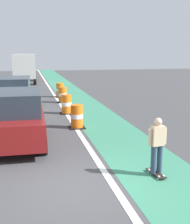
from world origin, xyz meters
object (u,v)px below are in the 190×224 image
(delivery_truck_down_block, at_px, (25,66))
(parked_suv_second, at_px, (15,95))
(parked_suv_nearest, at_px, (19,117))
(traffic_barrel_mid, at_px, (66,104))
(traffic_barrel_front, at_px, (77,117))
(traffic_barrel_far, at_px, (60,90))
(skateboarder_on_lane, at_px, (157,145))
(traffic_barrel_back, at_px, (63,95))

(delivery_truck_down_block, bearing_deg, parked_suv_second, -91.66)
(parked_suv_nearest, xyz_separation_m, traffic_barrel_mid, (2.49, 5.26, -0.50))
(traffic_barrel_front, distance_m, traffic_barrel_far, 9.77)
(traffic_barrel_mid, distance_m, delivery_truck_down_block, 18.37)
(skateboarder_on_lane, height_order, traffic_barrel_front, skateboarder_on_lane)
(parked_suv_second, distance_m, traffic_barrel_mid, 3.03)
(parked_suv_nearest, height_order, traffic_barrel_front, parked_suv_nearest)
(traffic_barrel_mid, height_order, traffic_barrel_far, same)
(skateboarder_on_lane, relative_size, parked_suv_second, 0.36)
(traffic_barrel_far, bearing_deg, traffic_barrel_mid, -92.96)
(delivery_truck_down_block, bearing_deg, traffic_barrel_back, -79.91)
(parked_suv_nearest, distance_m, traffic_barrel_mid, 5.84)
(traffic_barrel_far, relative_size, delivery_truck_down_block, 0.14)
(traffic_barrel_mid, xyz_separation_m, delivery_truck_down_block, (-2.32, 18.18, 1.31))
(traffic_barrel_front, distance_m, traffic_barrel_back, 7.17)
(parked_suv_second, distance_m, traffic_barrel_front, 5.23)
(traffic_barrel_back, bearing_deg, skateboarder_on_lane, -85.04)
(parked_suv_second, relative_size, delivery_truck_down_block, 0.61)
(parked_suv_nearest, distance_m, traffic_barrel_far, 12.01)
(skateboarder_on_lane, bearing_deg, parked_suv_nearest, 134.26)
(traffic_barrel_front, distance_m, traffic_barrel_mid, 3.35)
(traffic_barrel_front, bearing_deg, traffic_barrel_mid, 90.78)
(traffic_barrel_front, height_order, traffic_barrel_back, same)
(traffic_barrel_mid, relative_size, traffic_barrel_far, 1.00)
(delivery_truck_down_block, bearing_deg, traffic_barrel_far, -77.28)
(traffic_barrel_front, relative_size, traffic_barrel_mid, 1.00)
(parked_suv_nearest, xyz_separation_m, traffic_barrel_far, (2.82, 11.67, -0.50))
(traffic_barrel_far, bearing_deg, traffic_barrel_back, -92.21)
(traffic_barrel_front, bearing_deg, skateboarder_on_lane, -77.32)
(parked_suv_second, distance_m, traffic_barrel_far, 6.29)
(traffic_barrel_front, bearing_deg, parked_suv_second, 123.41)
(parked_suv_nearest, relative_size, traffic_barrel_back, 4.24)
(parked_suv_second, xyz_separation_m, traffic_barrel_mid, (2.82, -0.99, -0.50))
(traffic_barrel_front, relative_size, traffic_barrel_far, 1.00)
(parked_suv_second, height_order, traffic_barrel_mid, parked_suv_second)
(traffic_barrel_back, bearing_deg, parked_suv_second, -137.26)
(parked_suv_nearest, height_order, traffic_barrel_far, parked_suv_nearest)
(traffic_barrel_front, xyz_separation_m, traffic_barrel_back, (0.19, 7.17, 0.00))
(parked_suv_second, bearing_deg, traffic_barrel_far, 59.80)
(traffic_barrel_mid, relative_size, traffic_barrel_back, 1.00)
(skateboarder_on_lane, xyz_separation_m, traffic_barrel_mid, (-1.36, 9.21, -0.38))
(traffic_barrel_back, distance_m, traffic_barrel_far, 2.60)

